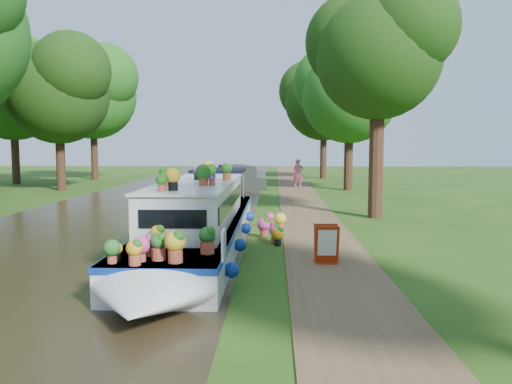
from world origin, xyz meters
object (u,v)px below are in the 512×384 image
Objects in this scene: sandwich_board at (327,246)px; pedestrian_pink at (298,173)px; second_boat at (237,178)px; plant_boat at (198,219)px.

sandwich_board is 21.28m from pedestrian_pink.
pedestrian_pink is at bearing 88.34° from sandwich_board.
pedestrian_pink is at bearing -31.94° from second_boat.
sandwich_board is 0.49× the size of pedestrian_pink.
sandwich_board is at bearing -99.37° from pedestrian_pink.
sandwich_board is at bearing -99.42° from second_boat.
second_boat is 4.22× the size of pedestrian_pink.
plant_boat is 7.21× the size of pedestrian_pink.
second_boat is at bearing 91.38° from plant_boat.
pedestrian_pink reaches higher than second_boat.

